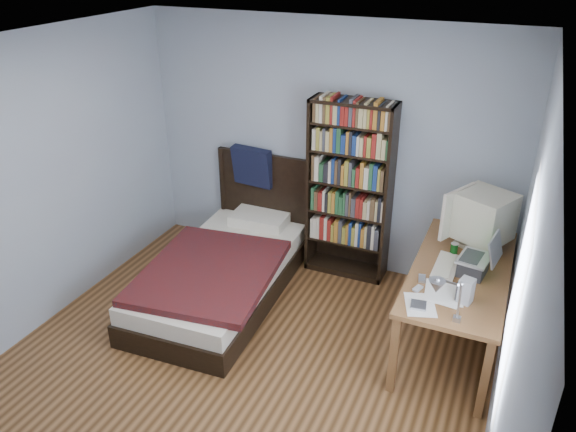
# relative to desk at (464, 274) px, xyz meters

# --- Properties ---
(room) EXTENTS (4.20, 4.24, 2.50)m
(room) POSITION_rel_desk_xyz_m (-1.48, -1.66, 0.83)
(room) COLOR #4A2E15
(room) RESTS_ON ground
(desk) EXTENTS (0.75, 1.65, 0.73)m
(desk) POSITION_rel_desk_xyz_m (0.00, 0.00, 0.00)
(desk) COLOR brown
(desk) RESTS_ON floor
(crt_monitor) EXTENTS (0.60, 0.55, 0.51)m
(crt_monitor) POSITION_rel_desk_xyz_m (0.06, -0.03, 0.60)
(crt_monitor) COLOR beige
(crt_monitor) RESTS_ON desk
(laptop) EXTENTS (0.33, 0.33, 0.36)m
(laptop) POSITION_rel_desk_xyz_m (0.10, -0.50, 0.42)
(laptop) COLOR #2D2D30
(laptop) RESTS_ON desk
(desk_lamp) EXTENTS (0.20, 0.45, 0.54)m
(desk_lamp) POSITION_rel_desk_xyz_m (-0.03, -1.49, 0.74)
(desk_lamp) COLOR #99999E
(desk_lamp) RESTS_ON desk
(keyboard) EXTENTS (0.18, 0.45, 0.04)m
(keyboard) POSITION_rel_desk_xyz_m (-0.12, -0.51, 0.33)
(keyboard) COLOR beige
(keyboard) RESTS_ON desk
(speaker) EXTENTS (0.12, 0.12, 0.19)m
(speaker) POSITION_rel_desk_xyz_m (0.09, -0.92, 0.41)
(speaker) COLOR #98999B
(speaker) RESTS_ON desk
(soda_can) EXTENTS (0.06, 0.06, 0.11)m
(soda_can) POSITION_rel_desk_xyz_m (-0.09, -0.27, 0.37)
(soda_can) COLOR #073914
(soda_can) RESTS_ON desk
(mouse) EXTENTS (0.06, 0.11, 0.04)m
(mouse) POSITION_rel_desk_xyz_m (-0.00, -0.20, 0.33)
(mouse) COLOR silver
(mouse) RESTS_ON desk
(phone_silver) EXTENTS (0.07, 0.11, 0.02)m
(phone_silver) POSITION_rel_desk_xyz_m (-0.26, -0.75, 0.32)
(phone_silver) COLOR #B0AFB4
(phone_silver) RESTS_ON desk
(phone_grey) EXTENTS (0.07, 0.10, 0.02)m
(phone_grey) POSITION_rel_desk_xyz_m (-0.26, -0.90, 0.32)
(phone_grey) COLOR #98999B
(phone_grey) RESTS_ON desk
(external_drive) EXTENTS (0.13, 0.13, 0.02)m
(external_drive) POSITION_rel_desk_xyz_m (-0.21, -1.12, 0.32)
(external_drive) COLOR #98999B
(external_drive) RESTS_ON desk
(bookshelf) EXTENTS (0.81, 0.30, 1.80)m
(bookshelf) POSITION_rel_desk_xyz_m (-1.19, 0.28, 0.49)
(bookshelf) COLOR black
(bookshelf) RESTS_ON floor
(bed) EXTENTS (1.30, 2.20, 1.16)m
(bed) POSITION_rel_desk_xyz_m (-2.15, -0.53, -0.17)
(bed) COLOR black
(bed) RESTS_ON floor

